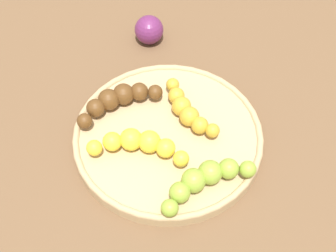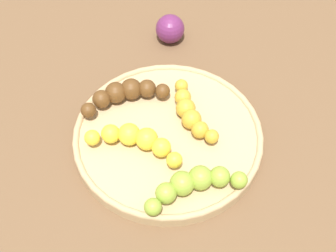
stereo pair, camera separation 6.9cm
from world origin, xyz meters
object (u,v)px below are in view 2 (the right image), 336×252
banana_green (193,184)px  plum_purple (170,29)px  banana_spotted (191,113)px  fruit_bowl (168,136)px  banana_overripe (124,93)px  banana_yellow (136,140)px

banana_green → plum_purple: 0.33m
banana_spotted → plum_purple: size_ratio=2.14×
fruit_bowl → banana_overripe: size_ratio=2.34×
banana_green → plum_purple: bearing=-13.9°
fruit_bowl → plum_purple: bearing=13.6°
fruit_bowl → banana_yellow: (-0.03, 0.04, 0.02)m
banana_spotted → plum_purple: bearing=-102.2°
banana_green → banana_overripe: bearing=12.8°
fruit_bowl → banana_yellow: size_ratio=1.94×
fruit_bowl → plum_purple: (0.22, 0.05, 0.01)m
banana_spotted → banana_yellow: bearing=11.4°
banana_overripe → banana_green: (-0.13, -0.14, 0.00)m
fruit_bowl → banana_green: size_ratio=2.27×
banana_overripe → fruit_bowl: bearing=-151.2°
banana_spotted → banana_green: banana_green is taller
fruit_bowl → banana_overripe: (0.05, 0.08, 0.02)m
fruit_bowl → banana_green: 0.11m
banana_spotted → banana_green: (-0.12, -0.03, 0.00)m
fruit_bowl → banana_spotted: 0.05m
banana_yellow → fruit_bowl: bearing=-44.6°
banana_overripe → banana_green: size_ratio=0.97×
banana_yellow → banana_green: (-0.05, -0.10, 0.00)m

